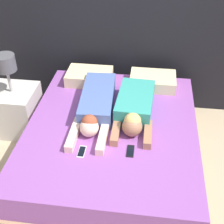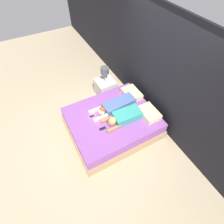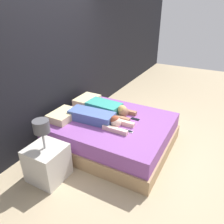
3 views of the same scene
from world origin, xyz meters
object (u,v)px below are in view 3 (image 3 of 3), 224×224
Objects in this scene: cell_phone_right at (135,119)px; cell_phone_left at (129,131)px; bed at (112,133)px; pillow_head_right at (87,100)px; person_left at (97,118)px; person_right at (109,109)px; nightstand at (47,161)px; pillow_head_left at (63,115)px.

cell_phone_left is at bearing -171.28° from cell_phone_right.
bed is 3.94× the size of pillow_head_right.
person_right is (0.38, -0.01, 0.01)m from person_left.
pillow_head_right is 0.53× the size of nightstand.
pillow_head_left reaches higher than bed.
bed is 0.48m from cell_phone_right.
pillow_head_right reaches higher than cell_phone_right.
pillow_head_left is 0.72m from pillow_head_right.
bed is 1.24m from nightstand.
cell_phone_right is (0.57, -1.10, -0.06)m from pillow_head_left.
bed is 3.94× the size of pillow_head_left.
pillow_head_left is 0.92m from nightstand.
cell_phone_left is 0.42m from cell_phone_right.
person_right is 0.94× the size of nightstand.
person_left is at bearing 135.86° from bed.
cell_phone_right is (0.41, 0.06, 0.00)m from cell_phone_left.
bed is 1.78× the size of person_left.
pillow_head_right is (0.72, 0.00, 0.00)m from pillow_head_left.
cell_phone_left is at bearing -117.13° from bed.
person_left reaches higher than cell_phone_right.
cell_phone_left is 0.15× the size of nightstand.
nightstand reaches higher than person_right.
pillow_head_left is at bearing 97.48° from cell_phone_left.
bed is 13.73× the size of cell_phone_left.
person_left is at bearing -13.71° from nightstand.
cell_phone_left is 1.28m from nightstand.
person_right is 6.16× the size of cell_phone_right.
pillow_head_left is at bearing 115.52° from bed.
pillow_head_left is 3.48× the size of cell_phone_left.
nightstand is at bearing 166.29° from person_left.
cell_phone_left is 1.00× the size of cell_phone_right.
person_right is at bearing 90.72° from cell_phone_right.
pillow_head_left is at bearing 107.02° from person_left.
cell_phone_right is at bearing 8.72° from cell_phone_left.
cell_phone_right is at bearing -29.06° from nightstand.
person_left reaches higher than pillow_head_left.
pillow_head_right is 1.30m from cell_phone_left.
bed is 0.43m from person_left.
pillow_head_left is at bearing 22.76° from nightstand.
cell_phone_right is 0.15× the size of nightstand.
pillow_head_left is 1.18m from cell_phone_left.
pillow_head_left reaches higher than cell_phone_left.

